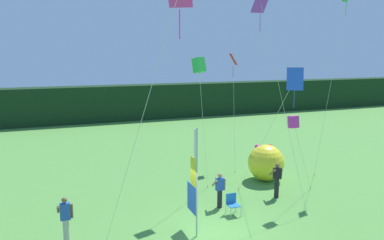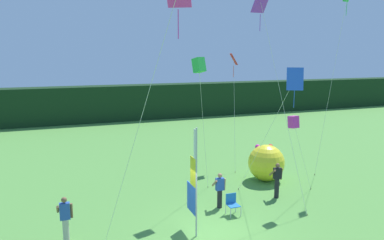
# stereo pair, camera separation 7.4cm
# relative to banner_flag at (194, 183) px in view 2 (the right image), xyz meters

# --- Properties ---
(ground_plane) EXTENTS (120.00, 120.00, 0.00)m
(ground_plane) POSITION_rel_banner_flag_xyz_m (0.55, -0.29, -2.00)
(ground_plane) COLOR #518E3D
(distant_treeline) EXTENTS (80.00, 2.40, 3.60)m
(distant_treeline) POSITION_rel_banner_flag_xyz_m (0.55, 25.91, -0.20)
(distant_treeline) COLOR black
(distant_treeline) RESTS_ON ground
(banner_flag) EXTENTS (0.06, 1.03, 4.18)m
(banner_flag) POSITION_rel_banner_flag_xyz_m (0.00, 0.00, 0.00)
(banner_flag) COLOR #B7B7BC
(banner_flag) RESTS_ON ground
(person_near_banner) EXTENTS (0.55, 0.48, 1.59)m
(person_near_banner) POSITION_rel_banner_flag_xyz_m (1.94, 1.85, -1.16)
(person_near_banner) COLOR black
(person_near_banner) RESTS_ON ground
(person_mid_field) EXTENTS (0.55, 0.48, 1.77)m
(person_mid_field) POSITION_rel_banner_flag_xyz_m (-4.60, 0.86, -1.06)
(person_mid_field) COLOR #B7B2A3
(person_mid_field) RESTS_ON ground
(person_far_left) EXTENTS (0.55, 0.48, 1.69)m
(person_far_left) POSITION_rel_banner_flag_xyz_m (4.98, 1.96, -1.10)
(person_far_left) COLOR black
(person_far_left) RESTS_ON ground
(inflatable_balloon) EXTENTS (2.01, 1.96, 1.96)m
(inflatable_balloon) POSITION_rel_banner_flag_xyz_m (5.83, 4.30, -1.01)
(inflatable_balloon) COLOR yellow
(inflatable_balloon) RESTS_ON ground
(folding_chair) EXTENTS (0.51, 0.51, 0.89)m
(folding_chair) POSITION_rel_banner_flag_xyz_m (2.15, 1.01, -1.49)
(folding_chair) COLOR #BCBCC1
(folding_chair) RESTS_ON ground
(kite_red_diamond_0) EXTENTS (1.16, 2.54, 6.81)m
(kite_red_diamond_0) POSITION_rel_banner_flag_xyz_m (5.67, 8.10, 4.08)
(kite_red_diamond_0) COLOR brown
(kite_red_diamond_0) RESTS_ON ground
(kite_green_diamond_1) EXTENTS (1.20, 0.73, 10.07)m
(kite_green_diamond_1) POSITION_rel_banner_flag_xyz_m (9.73, 3.57, 6.76)
(kite_green_diamond_1) COLOR brown
(kite_green_diamond_1) RESTS_ON ground
(kite_magenta_diamond_2) EXTENTS (2.33, 2.92, 8.60)m
(kite_magenta_diamond_2) POSITION_rel_banner_flag_xyz_m (-1.89, -3.46, 5.72)
(kite_magenta_diamond_2) COLOR brown
(kite_magenta_diamond_2) RESTS_ON ground
(kite_blue_diamond_3) EXTENTS (0.93, 3.73, 6.24)m
(kite_blue_diamond_3) POSITION_rel_banner_flag_xyz_m (4.32, 0.20, 3.52)
(kite_blue_diamond_3) COLOR brown
(kite_blue_diamond_3) RESTS_ON ground
(kite_magenta_box_4) EXTENTS (2.47, 1.62, 4.14)m
(kite_magenta_box_4) POSITION_rel_banner_flag_xyz_m (5.01, 0.94, 1.83)
(kite_magenta_box_4) COLOR brown
(kite_magenta_box_4) RESTS_ON ground
(kite_purple_diamond_5) EXTENTS (1.83, 2.18, 9.27)m
(kite_purple_diamond_5) POSITION_rel_banner_flag_xyz_m (3.68, 1.54, 6.38)
(kite_purple_diamond_5) COLOR brown
(kite_purple_diamond_5) RESTS_ON ground
(kite_green_box_6) EXTENTS (1.40, 1.79, 6.64)m
(kite_green_box_6) POSITION_rel_banner_flag_xyz_m (1.34, 2.89, 4.26)
(kite_green_box_6) COLOR brown
(kite_green_box_6) RESTS_ON ground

